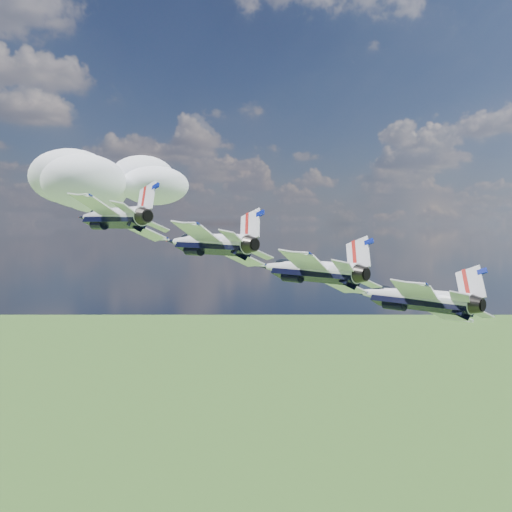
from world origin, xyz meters
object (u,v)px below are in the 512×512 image
jet_0 (110,217)px  jet_1 (206,243)px  jet_3 (410,298)px  jet_2 (307,270)px

jet_0 → jet_1: size_ratio=1.00×
jet_3 → jet_0: bearing=130.5°
jet_1 → jet_0: bearing=130.5°
jet_2 → jet_3: bearing=-49.5°
jet_0 → jet_3: 36.48m
jet_0 → jet_3: size_ratio=1.00×
jet_0 → jet_1: (9.27, -7.25, -3.07)m
jet_2 → jet_3: size_ratio=1.00×
jet_2 → jet_1: bearing=130.5°
jet_1 → jet_2: size_ratio=1.00×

